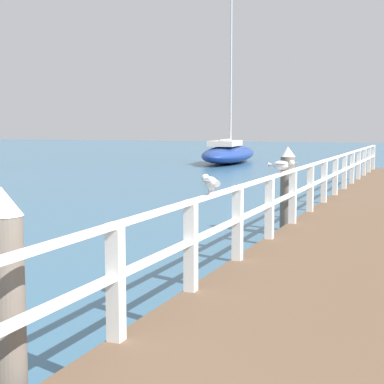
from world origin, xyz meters
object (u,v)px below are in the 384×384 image
(dock_piling_far, at_px, (287,191))
(seagull_background, at_px, (282,165))
(seagull_foreground, at_px, (210,182))
(boat_2, at_px, (229,153))
(dock_piling_near, at_px, (5,312))

(dock_piling_far, bearing_deg, seagull_background, -79.52)
(dock_piling_far, height_order, seagull_foreground, dock_piling_far)
(seagull_foreground, distance_m, seagull_background, 3.29)
(dock_piling_far, xyz_separation_m, boat_2, (-8.54, 21.72, -0.32))
(seagull_background, bearing_deg, dock_piling_near, -3.22)
(seagull_foreground, distance_m, boat_2, 28.56)
(dock_piling_near, relative_size, boat_2, 0.18)
(seagull_background, distance_m, boat_2, 25.45)
(dock_piling_near, bearing_deg, seagull_foreground, 83.05)
(seagull_foreground, height_order, seagull_background, same)
(seagull_background, bearing_deg, dock_piling_far, -169.25)
(seagull_foreground, bearing_deg, dock_piling_near, -138.05)
(boat_2, bearing_deg, dock_piling_far, -74.88)
(seagull_foreground, height_order, boat_2, boat_2)
(boat_2, bearing_deg, seagull_foreground, -78.15)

